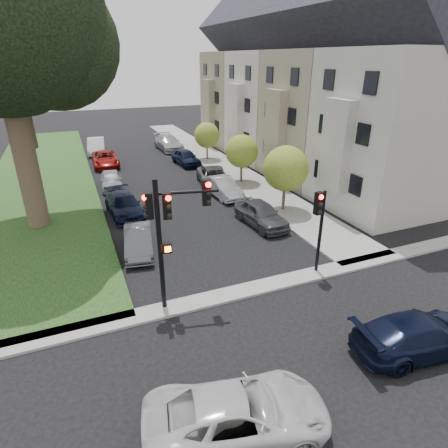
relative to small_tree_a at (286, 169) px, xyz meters
name	(u,v)px	position (x,y,z in m)	size (l,w,h in m)	color
ground	(272,317)	(-6.20, -9.64, -2.92)	(140.00, 140.00, 0.00)	black
grass_strip	(42,177)	(-15.20, 14.36, -2.86)	(8.00, 44.00, 0.12)	#173313
sidewalk_right	(214,160)	(0.55, 14.36, -2.86)	(3.50, 44.00, 0.12)	gray
sidewalk_cross	(250,290)	(-6.20, -7.64, -2.86)	(60.00, 1.00, 0.12)	gray
house_a	(391,102)	(6.25, -1.64, 4.01)	(7.70, 7.55, 15.97)	gray
house_b	(319,92)	(6.25, 5.86, 4.01)	(7.70, 7.55, 15.97)	tan
house_c	(272,86)	(6.25, 13.36, 4.01)	(7.70, 7.55, 15.97)	beige
house_d	(240,82)	(6.25, 20.86, 4.01)	(7.70, 7.55, 15.97)	tan
small_tree_a	(286,169)	(0.00, 0.00, 0.00)	(2.93, 2.93, 4.39)	brown
small_tree_b	(242,151)	(0.00, 6.68, -0.30)	(2.62, 2.62, 3.93)	brown
small_tree_c	(207,135)	(0.00, 14.78, -0.46)	(2.47, 2.47, 3.70)	brown
traffic_signal_main	(169,221)	(-9.56, -7.40, 0.90)	(2.71, 0.77, 5.54)	black
traffic_signal_secondary	(319,218)	(-2.72, -7.44, -0.04)	(0.54, 0.44, 4.12)	black
car_cross_near	(238,414)	(-9.53, -13.66, -2.22)	(2.33, 5.06, 1.41)	silver
car_cross_far	(420,335)	(-2.41, -13.20, -2.22)	(1.97, 4.84, 1.40)	black
car_parked_0	(261,214)	(-2.46, -1.48, -2.17)	(1.76, 4.38, 1.49)	#3F4247
car_parked_1	(223,187)	(-2.63, 4.25, -2.22)	(1.49, 4.27, 1.41)	#999BA0
car_parked_2	(214,177)	(-2.27, 7.05, -2.24)	(2.25, 4.88, 1.36)	#3F4247
car_parked_3	(186,157)	(-2.50, 13.85, -2.19)	(1.71, 4.26, 1.45)	black
car_parked_4	(169,143)	(-2.41, 20.65, -2.14)	(2.19, 5.40, 1.57)	#999BA0
car_parked_5	(138,241)	(-10.03, -2.14, -2.27)	(1.38, 3.96, 1.30)	#3F4247
car_parked_6	(124,205)	(-9.91, 3.35, -2.23)	(1.94, 4.77, 1.38)	black
car_parked_7	(111,180)	(-10.00, 9.28, -2.24)	(1.60, 3.98, 1.36)	#999BA0
car_parked_8	(105,159)	(-9.68, 16.30, -2.23)	(2.29, 4.97, 1.38)	maroon
car_parked_9	(96,146)	(-9.96, 22.02, -2.12)	(1.70, 4.86, 1.60)	silver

